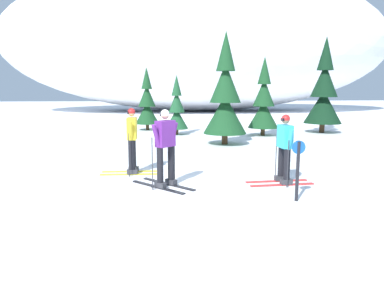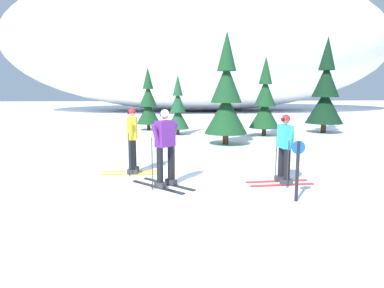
# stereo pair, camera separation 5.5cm
# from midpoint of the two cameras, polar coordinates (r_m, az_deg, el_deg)

# --- Properties ---
(ground_plane) EXTENTS (120.00, 120.00, 0.00)m
(ground_plane) POSITION_cam_midpoint_polar(r_m,az_deg,el_deg) (8.63, 1.33, -6.67)
(ground_plane) COLOR white
(skier_cyan_jacket) EXTENTS (1.63, 0.83, 1.71)m
(skier_cyan_jacket) POSITION_cam_midpoint_polar(r_m,az_deg,el_deg) (8.88, 14.53, -0.53)
(skier_cyan_jacket) COLOR red
(skier_cyan_jacket) RESTS_ON ground
(skier_purple_jacket) EXTENTS (1.52, 1.54, 1.85)m
(skier_purple_jacket) POSITION_cam_midpoint_polar(r_m,az_deg,el_deg) (8.30, -4.55, -0.34)
(skier_purple_jacket) COLOR black
(skier_purple_jacket) RESTS_ON ground
(skier_yellow_jacket) EXTENTS (1.57, 0.82, 1.80)m
(skier_yellow_jacket) POSITION_cam_midpoint_polar(r_m,az_deg,el_deg) (9.77, -9.85, 0.80)
(skier_yellow_jacket) COLOR gold
(skier_yellow_jacket) RESTS_ON ground
(pine_tree_far_left) EXTENTS (1.36, 1.36, 3.52)m
(pine_tree_far_left) POSITION_cam_midpoint_polar(r_m,az_deg,el_deg) (20.18, -7.36, 6.44)
(pine_tree_far_left) COLOR #47301E
(pine_tree_far_left) RESTS_ON ground
(pine_tree_center_left) EXTENTS (1.17, 1.17, 3.02)m
(pine_tree_center_left) POSITION_cam_midpoint_polar(r_m,az_deg,el_deg) (18.00, -2.58, 5.54)
(pine_tree_center_left) COLOR #47301E
(pine_tree_center_left) RESTS_ON ground
(pine_tree_center) EXTENTS (1.80, 1.80, 4.65)m
(pine_tree_center) POSITION_cam_midpoint_polar(r_m,az_deg,el_deg) (14.78, 5.30, 7.43)
(pine_tree_center) COLOR #47301E
(pine_tree_center) RESTS_ON ground
(pine_tree_center_right) EXTENTS (1.50, 1.50, 3.89)m
(pine_tree_center_right) POSITION_cam_midpoint_polar(r_m,az_deg,el_deg) (17.94, 11.42, 6.53)
(pine_tree_center_right) COLOR #47301E
(pine_tree_center_right) RESTS_ON ground
(pine_tree_far_right) EXTENTS (1.94, 1.94, 5.02)m
(pine_tree_far_right) POSITION_cam_midpoint_polar(r_m,az_deg,el_deg) (20.03, 20.47, 7.74)
(pine_tree_far_right) COLOR #47301E
(pine_tree_far_right) RESTS_ON ground
(snow_ridge_background) EXTENTS (40.25, 19.57, 14.27)m
(snow_ridge_background) POSITION_cam_midpoint_polar(r_m,az_deg,el_deg) (38.17, 1.23, 16.17)
(snow_ridge_background) COLOR white
(snow_ridge_background) RESTS_ON ground
(trail_marker_post) EXTENTS (0.28, 0.07, 1.28)m
(trail_marker_post) POSITION_cam_midpoint_polar(r_m,az_deg,el_deg) (7.59, 16.54, -3.53)
(trail_marker_post) COLOR black
(trail_marker_post) RESTS_ON ground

